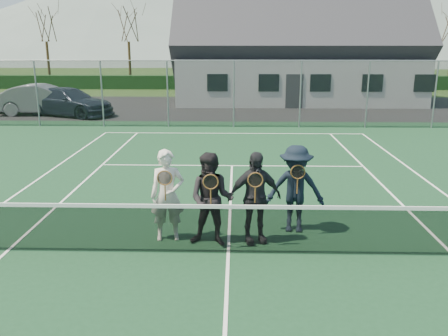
{
  "coord_description": "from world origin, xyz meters",
  "views": [
    {
      "loc": [
        0.14,
        -8.03,
        3.78
      ],
      "look_at": [
        -0.12,
        1.5,
        1.25
      ],
      "focal_mm": 38.0,
      "sensor_mm": 36.0,
      "label": 1
    }
  ],
  "objects_px": {
    "tennis_net": "(228,227)",
    "player_c": "(254,198)",
    "car_b": "(44,100)",
    "car_c": "(69,102)",
    "clubhouse": "(297,39)",
    "player_b": "(212,200)",
    "player_d": "(295,189)",
    "player_a": "(167,195)"
  },
  "relations": [
    {
      "from": "player_c",
      "to": "tennis_net",
      "type": "bearing_deg",
      "value": -131.06
    },
    {
      "from": "player_a",
      "to": "player_d",
      "type": "xyz_separation_m",
      "value": [
        2.52,
        0.49,
        -0.0
      ]
    },
    {
      "from": "car_b",
      "to": "player_d",
      "type": "xyz_separation_m",
      "value": [
        11.55,
        -16.07,
        0.11
      ]
    },
    {
      "from": "player_c",
      "to": "car_c",
      "type": "bearing_deg",
      "value": 119.58
    },
    {
      "from": "player_c",
      "to": "player_d",
      "type": "xyz_separation_m",
      "value": [
        0.85,
        0.57,
        -0.0
      ]
    },
    {
      "from": "car_c",
      "to": "clubhouse",
      "type": "xyz_separation_m",
      "value": [
        12.77,
        7.14,
        3.26
      ]
    },
    {
      "from": "car_b",
      "to": "player_c",
      "type": "xyz_separation_m",
      "value": [
        10.71,
        -16.64,
        0.11
      ]
    },
    {
      "from": "player_a",
      "to": "player_b",
      "type": "xyz_separation_m",
      "value": [
        0.87,
        -0.23,
        -0.0
      ]
    },
    {
      "from": "car_b",
      "to": "car_c",
      "type": "relative_size",
      "value": 0.97
    },
    {
      "from": "car_c",
      "to": "clubhouse",
      "type": "bearing_deg",
      "value": -38.68
    },
    {
      "from": "player_a",
      "to": "player_c",
      "type": "height_order",
      "value": "same"
    },
    {
      "from": "player_a",
      "to": "player_d",
      "type": "relative_size",
      "value": 1.0
    },
    {
      "from": "player_c",
      "to": "player_b",
      "type": "bearing_deg",
      "value": -170.1
    },
    {
      "from": "player_d",
      "to": "player_c",
      "type": "bearing_deg",
      "value": -146.04
    },
    {
      "from": "clubhouse",
      "to": "player_b",
      "type": "bearing_deg",
      "value": -100.39
    },
    {
      "from": "tennis_net",
      "to": "player_c",
      "type": "xyz_separation_m",
      "value": [
        0.49,
        0.56,
        0.38
      ]
    },
    {
      "from": "car_b",
      "to": "tennis_net",
      "type": "relative_size",
      "value": 0.42
    },
    {
      "from": "car_b",
      "to": "player_a",
      "type": "relative_size",
      "value": 2.72
    },
    {
      "from": "car_b",
      "to": "player_a",
      "type": "bearing_deg",
      "value": -153.67
    },
    {
      "from": "clubhouse",
      "to": "player_c",
      "type": "xyz_separation_m",
      "value": [
        -3.51,
        -23.44,
        -3.07
      ]
    },
    {
      "from": "car_b",
      "to": "clubhouse",
      "type": "xyz_separation_m",
      "value": [
        14.22,
        6.8,
        3.18
      ]
    },
    {
      "from": "tennis_net",
      "to": "player_b",
      "type": "height_order",
      "value": "player_b"
    },
    {
      "from": "player_a",
      "to": "player_c",
      "type": "xyz_separation_m",
      "value": [
        1.68,
        -0.08,
        -0.0
      ]
    },
    {
      "from": "clubhouse",
      "to": "player_a",
      "type": "xyz_separation_m",
      "value": [
        -5.19,
        -23.35,
        -3.07
      ]
    },
    {
      "from": "car_c",
      "to": "player_a",
      "type": "relative_size",
      "value": 2.81
    },
    {
      "from": "clubhouse",
      "to": "player_b",
      "type": "xyz_separation_m",
      "value": [
        -4.33,
        -23.58,
        -3.07
      ]
    },
    {
      "from": "car_c",
      "to": "tennis_net",
      "type": "xyz_separation_m",
      "value": [
        8.77,
        -16.86,
        -0.19
      ]
    },
    {
      "from": "tennis_net",
      "to": "player_d",
      "type": "bearing_deg",
      "value": 40.27
    },
    {
      "from": "player_a",
      "to": "player_b",
      "type": "height_order",
      "value": "same"
    },
    {
      "from": "car_b",
      "to": "clubhouse",
      "type": "distance_m",
      "value": 16.08
    },
    {
      "from": "player_b",
      "to": "player_c",
      "type": "relative_size",
      "value": 1.0
    },
    {
      "from": "player_a",
      "to": "player_d",
      "type": "height_order",
      "value": "same"
    },
    {
      "from": "car_c",
      "to": "player_d",
      "type": "xyz_separation_m",
      "value": [
        10.1,
        -15.73,
        0.19
      ]
    },
    {
      "from": "car_b",
      "to": "player_d",
      "type": "height_order",
      "value": "player_d"
    },
    {
      "from": "car_b",
      "to": "car_c",
      "type": "height_order",
      "value": "car_b"
    },
    {
      "from": "tennis_net",
      "to": "car_c",
      "type": "bearing_deg",
      "value": 117.47
    },
    {
      "from": "clubhouse",
      "to": "car_b",
      "type": "bearing_deg",
      "value": -154.44
    },
    {
      "from": "player_b",
      "to": "player_c",
      "type": "height_order",
      "value": "same"
    },
    {
      "from": "tennis_net",
      "to": "player_b",
      "type": "bearing_deg",
      "value": 127.85
    },
    {
      "from": "clubhouse",
      "to": "tennis_net",
      "type": "bearing_deg",
      "value": -99.46
    },
    {
      "from": "clubhouse",
      "to": "player_d",
      "type": "height_order",
      "value": "clubhouse"
    },
    {
      "from": "tennis_net",
      "to": "player_d",
      "type": "xyz_separation_m",
      "value": [
        1.33,
        1.13,
        0.38
      ]
    }
  ]
}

